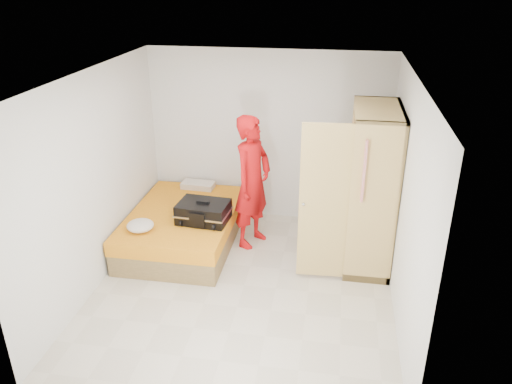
% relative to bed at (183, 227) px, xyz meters
% --- Properties ---
extents(room, '(4.00, 4.02, 2.60)m').
position_rel_bed_xyz_m(room, '(1.05, -0.90, 1.05)').
color(room, beige).
rests_on(room, ground).
extents(bed, '(1.42, 2.02, 0.50)m').
position_rel_bed_xyz_m(bed, '(0.00, 0.00, 0.00)').
color(bed, olive).
rests_on(bed, ground).
extents(wardrobe, '(1.17, 1.21, 2.10)m').
position_rel_bed_xyz_m(wardrobe, '(2.50, -0.04, 0.75)').
color(wardrobe, tan).
rests_on(wardrobe, ground).
extents(person, '(0.69, 0.81, 1.88)m').
position_rel_bed_xyz_m(person, '(0.97, 0.20, 0.69)').
color(person, red).
rests_on(person, ground).
extents(suitcase, '(0.72, 0.56, 0.29)m').
position_rel_bed_xyz_m(suitcase, '(0.37, -0.21, 0.38)').
color(suitcase, black).
rests_on(suitcase, bed).
extents(round_cushion, '(0.35, 0.35, 0.13)m').
position_rel_bed_xyz_m(round_cushion, '(-0.38, -0.61, 0.32)').
color(round_cushion, white).
rests_on(round_cushion, bed).
extents(pillow, '(0.51, 0.28, 0.09)m').
position_rel_bed_xyz_m(pillow, '(-0.01, 0.85, 0.29)').
color(pillow, white).
rests_on(pillow, bed).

